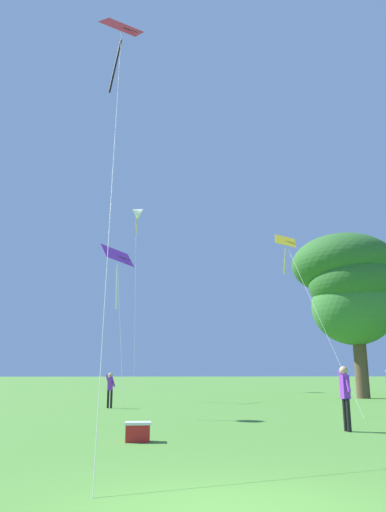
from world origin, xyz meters
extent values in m
cube|color=purple|center=(-3.19, 23.44, 8.62)|extent=(2.12, 2.19, 1.40)
cylinder|color=#3F382D|center=(-3.19, 23.44, 8.62)|extent=(1.55, 0.85, 0.45)
cylinder|color=silver|center=(-3.16, 23.45, 6.62)|extent=(0.18, 0.14, 2.67)
cylinder|color=silver|center=(-2.70, 20.62, 4.24)|extent=(0.99, 5.63, 8.48)
cube|color=yellow|center=(6.02, 18.42, 8.38)|extent=(1.24, 0.64, 0.90)
cylinder|color=#3F382D|center=(6.02, 18.42, 8.38)|extent=(1.01, 0.27, 0.36)
cylinder|color=yellow|center=(5.97, 18.52, 7.29)|extent=(0.17, 0.26, 1.38)
cylinder|color=silver|center=(6.26, 14.88, 4.15)|extent=(0.51, 7.10, 8.30)
cone|color=white|center=(-2.79, 40.01, 17.13)|extent=(1.48, 1.28, 1.48)
cylinder|color=yellow|center=(-2.72, 39.93, 15.65)|extent=(0.22, 0.26, 2.00)
cylinder|color=silver|center=(-2.46, 34.49, 8.51)|extent=(0.67, 11.06, 17.03)
cube|color=red|center=(-2.35, 10.51, 14.66)|extent=(1.71, 0.95, 1.44)
cylinder|color=#3F382D|center=(-2.35, 10.51, 14.66)|extent=(1.32, 0.47, 0.78)
cylinder|color=black|center=(-2.54, 10.55, 12.96)|extent=(0.46, 0.17, 2.25)
cylinder|color=silver|center=(-2.00, 5.76, 7.27)|extent=(0.73, 9.52, 14.54)
cylinder|color=black|center=(-2.88, 17.19, 0.39)|extent=(0.10, 0.10, 0.77)
cylinder|color=black|center=(-2.73, 17.14, 0.39)|extent=(0.10, 0.10, 0.77)
cube|color=purple|center=(-2.81, 17.17, 1.06)|extent=(0.24, 0.23, 0.58)
cylinder|color=purple|center=(-2.92, 17.21, 1.21)|extent=(0.27, 0.16, 0.54)
cylinder|color=purple|center=(-2.69, 17.12, 1.21)|extent=(0.27, 0.16, 0.54)
sphere|color=tan|center=(-2.81, 17.17, 1.46)|extent=(0.21, 0.21, 0.21)
cylinder|color=black|center=(4.42, 7.77, 0.43)|extent=(0.11, 0.11, 0.86)
cylinder|color=black|center=(4.45, 7.59, 0.43)|extent=(0.11, 0.11, 0.86)
cube|color=purple|center=(4.44, 7.68, 1.18)|extent=(0.22, 0.24, 0.64)
cylinder|color=purple|center=(4.42, 7.81, 1.34)|extent=(0.12, 0.30, 0.60)
cylinder|color=purple|center=(4.45, 7.54, 1.34)|extent=(0.12, 0.30, 0.60)
sphere|color=tan|center=(4.44, 7.68, 1.62)|extent=(0.24, 0.24, 0.24)
cylinder|color=brown|center=(12.29, 24.51, 4.09)|extent=(0.82, 0.82, 8.19)
ellipsoid|color=#387533|center=(12.10, 24.51, 5.73)|extent=(5.36, 5.36, 4.91)
ellipsoid|color=#2D6628|center=(12.04, 24.35, 7.21)|extent=(5.58, 5.58, 3.78)
ellipsoid|color=#2D6628|center=(11.82, 25.08, 8.68)|extent=(6.79, 6.79, 4.06)
cube|color=red|center=(-1.22, 6.15, 0.19)|extent=(0.56, 0.36, 0.38)
cube|color=white|center=(-1.22, 6.15, 0.41)|extent=(0.60, 0.40, 0.06)
camera|label=1|loc=(-0.92, -5.79, 1.56)|focal=33.83mm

